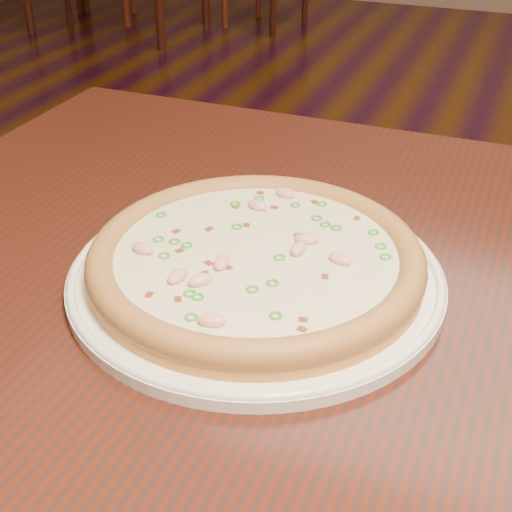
% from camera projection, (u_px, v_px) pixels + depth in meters
% --- Properties ---
extents(hero_table, '(1.20, 0.80, 0.75)m').
position_uv_depth(hero_table, '(378.00, 358.00, 0.76)').
color(hero_table, black).
rests_on(hero_table, ground).
extents(plate, '(0.37, 0.37, 0.02)m').
position_uv_depth(plate, '(256.00, 274.00, 0.70)').
color(plate, white).
rests_on(plate, hero_table).
extents(pizza, '(0.33, 0.33, 0.03)m').
position_uv_depth(pizza, '(256.00, 259.00, 0.69)').
color(pizza, '#D38948').
rests_on(pizza, plate).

